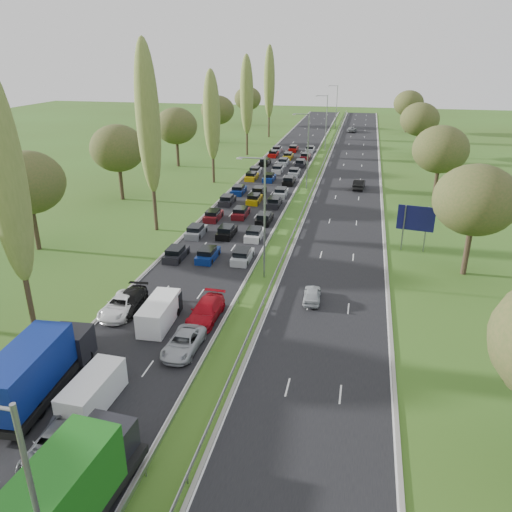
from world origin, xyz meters
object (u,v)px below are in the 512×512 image
Objects in this scene: near_car_3 at (129,301)px; blue_lorry at (38,368)px; white_van_rear at (160,312)px; direction_sign at (416,220)px; near_car_2 at (121,305)px; white_van_front at (95,389)px.

near_car_3 is 12.17m from blue_lorry.
white_van_rear reaches higher than near_car_3.
blue_lorry reaches higher than near_car_3.
near_car_3 is 0.99× the size of direction_sign.
near_car_2 is at bearing 165.10° from white_van_rear.
white_van_rear is (3.59, -1.71, 0.32)m from near_car_3.
white_van_front is (3.43, -12.09, 0.31)m from near_car_3.
white_van_front is 10.38m from white_van_rear.
blue_lorry is at bearing -96.08° from near_car_3.
white_van_front is 0.98× the size of white_van_rear.
blue_lorry reaches higher than near_car_2.
white_van_rear reaches higher than white_van_front.
white_van_rear is at bearing -135.22° from direction_sign.
white_van_rear reaches higher than near_car_2.
near_car_3 is 12.57m from white_van_front.
white_van_front is (3.82, -11.27, 0.32)m from near_car_2.
near_car_2 is 32.67m from direction_sign.
white_van_rear is at bearing -29.63° from near_car_3.
direction_sign reaches higher than white_van_front.
white_van_front is at bearing -72.58° from near_car_2.
direction_sign is at bearing 42.43° from white_van_rear.
near_car_2 is 0.91m from near_car_3.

